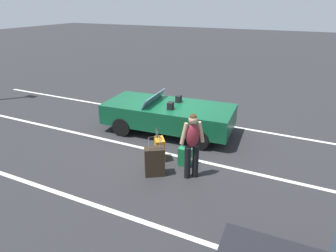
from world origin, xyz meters
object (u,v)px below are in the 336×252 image
(suitcase_medium_bright, at_px, (160,149))
(traveler_person, at_px, (192,143))
(suitcase_small_carryon, at_px, (185,157))
(convertible_car, at_px, (163,114))
(suitcase_large_black, at_px, (155,161))

(suitcase_medium_bright, distance_m, traveler_person, 1.32)
(suitcase_small_carryon, bearing_deg, convertible_car, -139.84)
(traveler_person, bearing_deg, suitcase_small_carryon, -0.14)
(suitcase_large_black, relative_size, suitcase_medium_bright, 1.16)
(suitcase_medium_bright, xyz_separation_m, suitcase_small_carryon, (-0.74, -0.01, -0.06))
(convertible_car, height_order, suitcase_medium_bright, convertible_car)
(convertible_car, xyz_separation_m, traveler_person, (-1.85, 2.19, 0.34))
(suitcase_large_black, bearing_deg, traveler_person, -104.42)
(convertible_car, relative_size, suitcase_large_black, 3.93)
(convertible_car, height_order, traveler_person, traveler_person)
(traveler_person, bearing_deg, convertible_car, 2.15)
(suitcase_large_black, distance_m, suitcase_small_carryon, 0.89)
(suitcase_small_carryon, bearing_deg, suitcase_medium_bright, -90.17)
(convertible_car, relative_size, traveler_person, 2.57)
(convertible_car, bearing_deg, suitcase_small_carryon, 126.90)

